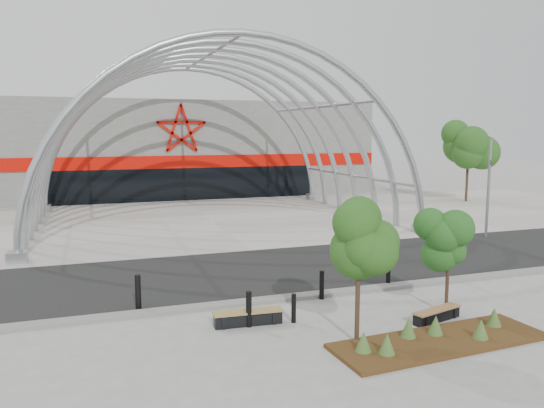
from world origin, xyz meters
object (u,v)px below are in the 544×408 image
(signal_pole, at_px, (489,186))
(bench_0, at_px, (248,318))
(bench_1, at_px, (437,315))
(street_tree_1, at_px, (449,240))
(street_tree_0, at_px, (359,238))
(bollard_2, at_px, (294,308))

(signal_pole, xyz_separation_m, bench_0, (-15.34, -8.01, -2.49))
(bench_0, xyz_separation_m, bench_1, (5.34, -1.50, -0.03))
(signal_pole, relative_size, street_tree_1, 1.62)
(signal_pole, bearing_deg, street_tree_1, -135.84)
(street_tree_1, bearing_deg, bench_1, -145.76)
(signal_pole, height_order, street_tree_1, signal_pole)
(signal_pole, height_order, bench_1, signal_pole)
(signal_pole, bearing_deg, bench_0, -152.42)
(bench_0, height_order, bench_1, bench_0)
(street_tree_0, distance_m, bollard_2, 3.25)
(street_tree_0, relative_size, street_tree_1, 1.24)
(bench_0, bearing_deg, bollard_2, -11.10)
(street_tree_1, distance_m, bollard_2, 5.11)
(signal_pole, bearing_deg, bollard_2, -149.48)
(bench_0, relative_size, bench_1, 1.14)
(signal_pole, xyz_separation_m, street_tree_0, (-12.99, -10.19, 0.14))
(street_tree_0, bearing_deg, signal_pole, 38.11)
(signal_pole, distance_m, bench_1, 14.03)
(bollard_2, bearing_deg, bench_0, 168.90)
(street_tree_0, height_order, bollard_2, street_tree_0)
(bench_1, bearing_deg, street_tree_1, 34.24)
(signal_pole, bearing_deg, bench_1, -136.42)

